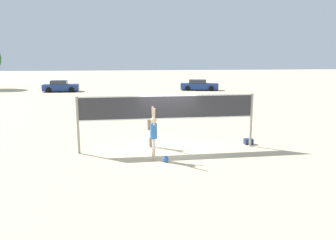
{
  "coord_description": "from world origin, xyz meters",
  "views": [
    {
      "loc": [
        -2.17,
        -14.01,
        4.02
      ],
      "look_at": [
        0.0,
        0.0,
        1.35
      ],
      "focal_mm": 35.0,
      "sensor_mm": 36.0,
      "label": 1
    }
  ],
  "objects": [
    {
      "name": "player_spiker",
      "position": [
        -0.79,
        -1.32,
        1.13
      ],
      "size": [
        0.28,
        0.7,
        2.14
      ],
      "rotation": [
        0.0,
        0.0,
        1.57
      ],
      "color": "beige",
      "rests_on": "ground_plane"
    },
    {
      "name": "player_blocker",
      "position": [
        -0.72,
        0.64,
        1.03
      ],
      "size": [
        0.28,
        0.68,
        1.97
      ],
      "rotation": [
        0.0,
        0.0,
        -1.57
      ],
      "color": "#8C664C",
      "rests_on": "ground_plane"
    },
    {
      "name": "volleyball_net",
      "position": [
        0.0,
        0.0,
        1.76
      ],
      "size": [
        7.85,
        0.11,
        2.46
      ],
      "color": "gray",
      "rests_on": "ground_plane"
    },
    {
      "name": "parked_car_mid",
      "position": [
        -9.08,
        27.89,
        0.63
      ],
      "size": [
        4.3,
        2.03,
        1.39
      ],
      "rotation": [
        0.0,
        0.0,
        0.03
      ],
      "color": "navy",
      "rests_on": "ground_plane"
    },
    {
      "name": "parked_car_near",
      "position": [
        8.24,
        27.11,
        0.62
      ],
      "size": [
        5.06,
        2.83,
        1.36
      ],
      "rotation": [
        0.0,
        0.0,
        -0.24
      ],
      "color": "navy",
      "rests_on": "ground_plane"
    },
    {
      "name": "ground_plane",
      "position": [
        0.0,
        0.0,
        0.0
      ],
      "size": [
        200.0,
        200.0,
        0.0
      ],
      "primitive_type": "plane",
      "color": "beige"
    },
    {
      "name": "gear_bag",
      "position": [
        3.94,
        0.35,
        0.13
      ],
      "size": [
        0.4,
        0.3,
        0.27
      ],
      "color": "navy",
      "rests_on": "ground_plane"
    },
    {
      "name": "volleyball",
      "position": [
        -0.36,
        -1.73,
        0.12
      ],
      "size": [
        0.24,
        0.24,
        0.24
      ],
      "color": "blue",
      "rests_on": "ground_plane"
    }
  ]
}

